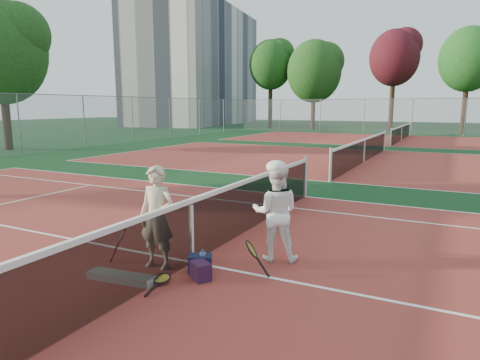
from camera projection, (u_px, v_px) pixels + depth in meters
name	position (u px, v px, depth m)	size (l,w,h in m)	color
ground	(192.00, 263.00, 6.64)	(130.00, 130.00, 0.00)	black
court_main	(192.00, 262.00, 6.64)	(23.77, 10.97, 0.01)	maroon
court_far_a	(364.00, 162.00, 18.50)	(23.77, 10.97, 0.01)	maroon
court_far_b	(401.00, 140.00, 30.36)	(23.77, 10.97, 0.01)	maroon
net_main	(192.00, 231.00, 6.55)	(0.10, 10.98, 1.02)	black
net_far_a	(364.00, 150.00, 18.41)	(0.10, 10.98, 1.02)	black
net_far_b	(402.00, 133.00, 30.27)	(0.10, 10.98, 1.02)	black
fence_back	(412.00, 117.00, 36.26)	(32.00, 0.06, 3.00)	slate
apartment_block	(196.00, 67.00, 56.50)	(10.00, 22.00, 15.00)	beige
player_a	(157.00, 217.00, 6.32)	(0.56, 0.37, 1.55)	#BEB493
player_b	(276.00, 213.00, 6.66)	(0.74, 0.58, 1.52)	white
racket_red	(122.00, 244.00, 6.66)	(0.28, 0.27, 0.56)	maroon
racket_black_held	(251.00, 259.00, 6.06)	(0.35, 0.27, 0.52)	black
racket_spare	(162.00, 280.00, 5.86)	(0.60, 0.27, 0.10)	black
sports_bag_navy	(200.00, 264.00, 6.24)	(0.33, 0.23, 0.26)	black
sports_bag_purple	(201.00, 271.00, 5.98)	(0.31, 0.21, 0.25)	black
net_cover_canvas	(122.00, 277.00, 5.93)	(1.01, 0.23, 0.11)	slate
water_bottle	(203.00, 262.00, 6.24)	(0.09, 0.09, 0.30)	#C4E3F9
tree_back_0	(271.00, 65.00, 45.68)	(4.59, 4.59, 9.37)	#382314
tree_back_1	(314.00, 71.00, 43.30)	(5.47, 5.47, 9.01)	#382314
tree_back_maroon	(394.00, 58.00, 40.19)	(4.59, 4.59, 9.51)	#382314
tree_back_3	(469.00, 60.00, 36.17)	(4.76, 4.76, 9.04)	#382314
tree_left_1	(0.00, 52.00, 22.90)	(4.84, 4.84, 8.04)	#382314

